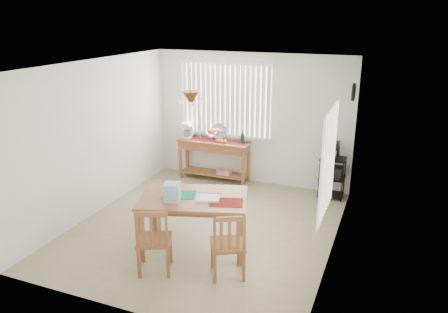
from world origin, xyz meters
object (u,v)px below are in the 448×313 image
at_px(sideboard, 214,151).
at_px(chair_left, 154,240).
at_px(chair_right, 228,245).
at_px(cart_items, 334,150).
at_px(wire_cart, 332,174).
at_px(dining_table, 194,203).

bearing_deg(sideboard, chair_left, -80.04).
bearing_deg(chair_right, cart_items, 75.04).
distance_m(chair_left, chair_right, 0.98).
bearing_deg(cart_items, chair_right, -104.96).
relative_size(sideboard, chair_left, 1.56).
height_order(sideboard, cart_items, cart_items).
relative_size(wire_cart, chair_left, 0.82).
xyz_separation_m(wire_cart, chair_left, (-1.79, -3.42, -0.00)).
bearing_deg(cart_items, wire_cart, -90.00).
bearing_deg(wire_cart, cart_items, 90.00).
height_order(dining_table, chair_right, chair_right).
distance_m(cart_items, chair_left, 3.89).
relative_size(dining_table, chair_left, 1.83).
height_order(wire_cart, chair_right, chair_right).
distance_m(sideboard, cart_items, 2.41).
height_order(wire_cart, dining_table, dining_table).
bearing_deg(chair_left, chair_right, 15.56).
bearing_deg(sideboard, chair_right, -64.06).
relative_size(dining_table, chair_right, 1.85).
relative_size(cart_items, chair_left, 0.34).
bearing_deg(cart_items, chair_left, -117.54).
bearing_deg(wire_cart, chair_right, -105.00).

